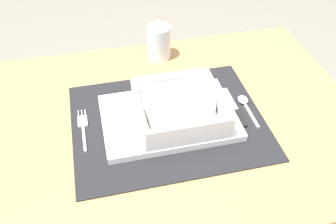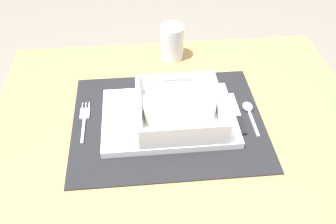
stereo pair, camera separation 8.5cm
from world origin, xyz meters
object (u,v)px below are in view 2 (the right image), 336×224
object	(u,v)px
fork	(84,119)
butter_knife	(238,115)
dining_table	(177,156)
spoon	(249,110)
drinking_glass	(172,43)
porridge_bowl	(179,110)

from	to	relation	value
fork	butter_knife	world-z (taller)	butter_knife
dining_table	spoon	size ratio (longest dim) A/B	7.68
fork	drinking_glass	distance (m)	0.33
spoon	drinking_glass	distance (m)	0.30
porridge_bowl	drinking_glass	world-z (taller)	drinking_glass
dining_table	porridge_bowl	size ratio (longest dim) A/B	4.59
fork	spoon	xyz separation A→B (m)	(0.38, -0.01, 0.00)
dining_table	spoon	xyz separation A→B (m)	(0.17, 0.01, 0.14)
porridge_bowl	butter_knife	xyz separation A→B (m)	(0.14, 0.01, -0.03)
spoon	drinking_glass	xyz separation A→B (m)	(-0.16, 0.25, 0.04)
fork	spoon	size ratio (longest dim) A/B	1.20
porridge_bowl	drinking_glass	distance (m)	0.27
fork	butter_knife	xyz separation A→B (m)	(0.35, -0.02, 0.00)
dining_table	porridge_bowl	bearing A→B (deg)	-89.97
fork	butter_knife	size ratio (longest dim) A/B	0.95
porridge_bowl	drinking_glass	bearing A→B (deg)	87.63
fork	spoon	distance (m)	0.38
butter_knife	drinking_glass	size ratio (longest dim) A/B	1.49
dining_table	drinking_glass	size ratio (longest dim) A/B	9.11
dining_table	fork	bearing A→B (deg)	176.24
porridge_bowl	fork	bearing A→B (deg)	172.48
fork	drinking_glass	world-z (taller)	drinking_glass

